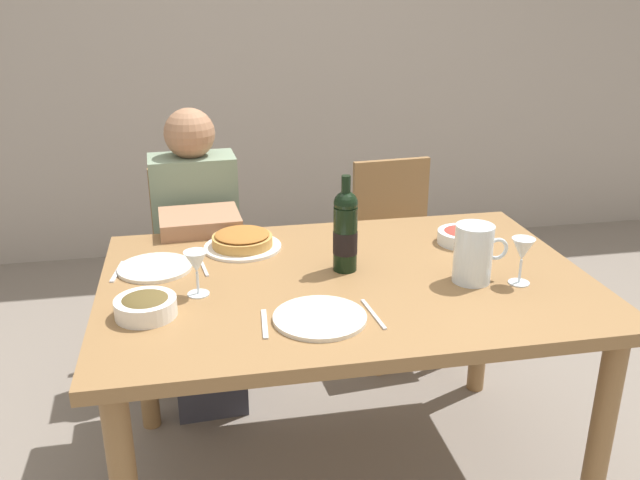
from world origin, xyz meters
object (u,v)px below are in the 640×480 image
(baked_tart, at_px, (242,241))
(wine_glass_left_diner, at_px, (196,264))
(chair_right, at_px, (397,245))
(diner_left, at_px, (199,249))
(chair_left, at_px, (197,255))
(olive_bowl, at_px, (146,305))
(salad_bowl, at_px, (462,236))
(wine_bottle, at_px, (345,231))
(water_pitcher, at_px, (473,257))
(dinner_plate_right_setting, at_px, (320,318))
(wine_glass_right_diner, at_px, (522,251))
(dinner_plate_left_setting, at_px, (155,268))
(dining_table, at_px, (346,303))

(baked_tart, relative_size, wine_glass_left_diner, 1.96)
(wine_glass_left_diner, xyz_separation_m, chair_right, (0.90, 0.91, -0.36))
(diner_left, distance_m, chair_right, 0.91)
(wine_glass_left_diner, distance_m, chair_left, 1.03)
(olive_bowl, distance_m, wine_glass_left_diner, 0.19)
(salad_bowl, relative_size, diner_left, 0.14)
(olive_bowl, bearing_deg, chair_left, 82.44)
(wine_bottle, height_order, diner_left, diner_left)
(baked_tart, relative_size, salad_bowl, 1.58)
(salad_bowl, height_order, chair_left, chair_left)
(water_pitcher, relative_size, olive_bowl, 1.07)
(wine_bottle, bearing_deg, salad_bowl, 18.27)
(water_pitcher, bearing_deg, dinner_plate_right_setting, -162.33)
(wine_glass_left_diner, bearing_deg, wine_glass_right_diner, -6.29)
(salad_bowl, distance_m, diner_left, 1.04)
(wine_glass_right_diner, height_order, chair_left, wine_glass_right_diner)
(water_pitcher, bearing_deg, diner_left, 135.84)
(water_pitcher, distance_m, wine_glass_left_diner, 0.82)
(baked_tart, distance_m, salad_bowl, 0.76)
(olive_bowl, bearing_deg, wine_glass_left_diner, 37.19)
(wine_glass_left_diner, bearing_deg, chair_right, 45.35)
(dinner_plate_left_setting, distance_m, chair_left, 0.81)
(olive_bowl, distance_m, dinner_plate_right_setting, 0.48)
(wine_glass_left_diner, height_order, dinner_plate_right_setting, wine_glass_left_diner)
(dining_table, xyz_separation_m, salad_bowl, (0.46, 0.20, 0.12))
(wine_glass_right_diner, bearing_deg, olive_bowl, -179.84)
(chair_left, bearing_deg, wine_glass_left_diner, 86.88)
(dining_table, distance_m, olive_bowl, 0.63)
(wine_glass_right_diner, height_order, diner_left, diner_left)
(dinner_plate_right_setting, bearing_deg, baked_tart, 105.98)
(salad_bowl, distance_m, wine_glass_left_diner, 0.95)
(salad_bowl, xyz_separation_m, diner_left, (-0.90, 0.48, -0.17))
(baked_tart, bearing_deg, diner_left, 110.99)
(dining_table, bearing_deg, diner_left, 122.94)
(water_pitcher, distance_m, olive_bowl, 0.97)
(chair_left, bearing_deg, dinner_plate_right_setting, 101.94)
(dining_table, distance_m, wine_glass_right_diner, 0.56)
(salad_bowl, height_order, dinner_plate_right_setting, salad_bowl)
(baked_tart, bearing_deg, dining_table, -45.34)
(olive_bowl, xyz_separation_m, chair_left, (0.14, 1.07, -0.29))
(olive_bowl, xyz_separation_m, diner_left, (0.15, 0.84, -0.18))
(dining_table, xyz_separation_m, wine_bottle, (0.01, 0.05, 0.22))
(olive_bowl, bearing_deg, chair_right, 44.35)
(wine_bottle, xyz_separation_m, diner_left, (-0.45, 0.63, -0.27))
(chair_left, bearing_deg, salad_bowl, 138.77)
(dining_table, distance_m, wine_bottle, 0.23)
(water_pitcher, distance_m, salad_bowl, 0.33)
(wine_glass_right_diner, relative_size, chair_left, 0.17)
(wine_bottle, bearing_deg, wine_glass_right_diner, -22.24)
(dinner_plate_right_setting, relative_size, chair_right, 0.29)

